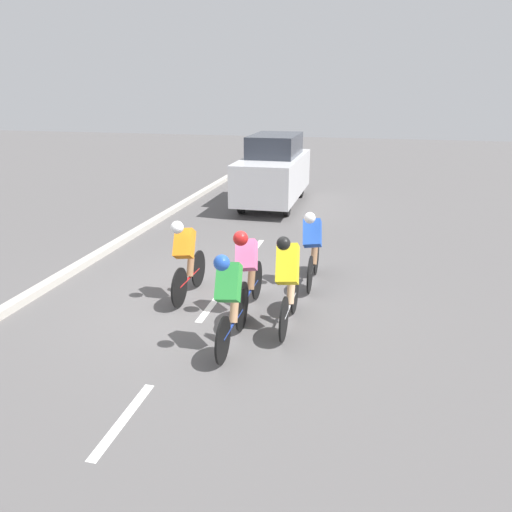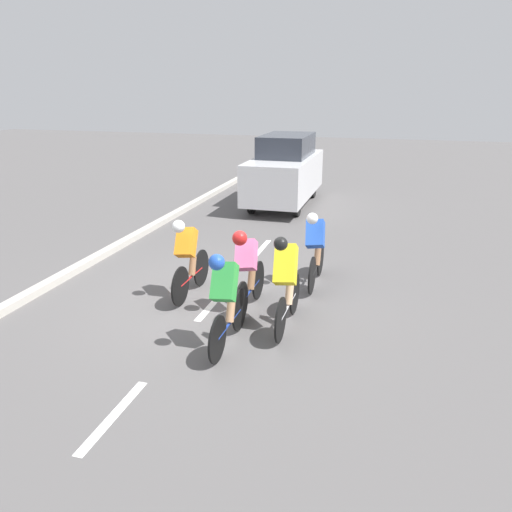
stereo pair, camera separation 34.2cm
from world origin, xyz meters
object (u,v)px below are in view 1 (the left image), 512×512
object	(u,v)px
cyclist_yellow	(288,279)
cyclist_orange	(186,257)
cyclist_blue	(313,246)
cyclist_pink	(247,268)
cyclist_green	(230,297)
support_car	(274,170)

from	to	relation	value
cyclist_yellow	cyclist_orange	size ratio (longest dim) A/B	1.03
cyclist_blue	cyclist_yellow	world-z (taller)	cyclist_yellow
cyclist_orange	cyclist_pink	size ratio (longest dim) A/B	0.98
cyclist_green	cyclist_pink	xyz separation A→B (m)	(0.05, -1.21, -0.00)
cyclist_blue	cyclist_orange	bearing A→B (deg)	28.81
cyclist_yellow	cyclist_pink	xyz separation A→B (m)	(0.74, -0.40, -0.02)
cyclist_pink	cyclist_green	bearing A→B (deg)	92.56
cyclist_orange	cyclist_pink	xyz separation A→B (m)	(-1.19, 0.35, 0.01)
cyclist_green	cyclist_pink	distance (m)	1.22
cyclist_green	cyclist_pink	size ratio (longest dim) A/B	0.98
cyclist_blue	cyclist_yellow	xyz separation A→B (m)	(0.14, 1.88, 0.05)
cyclist_blue	cyclist_pink	xyz separation A→B (m)	(0.87, 1.48, 0.02)
cyclist_orange	support_car	world-z (taller)	support_car
cyclist_orange	cyclist_pink	bearing A→B (deg)	163.77
cyclist_yellow	support_car	xyz separation A→B (m)	(1.90, -8.35, 0.28)
cyclist_orange	cyclist_pink	distance (m)	1.24
cyclist_pink	cyclist_orange	bearing A→B (deg)	-16.23
support_car	cyclist_green	bearing A→B (deg)	97.56
cyclist_pink	support_car	xyz separation A→B (m)	(1.16, -7.94, 0.31)
cyclist_blue	cyclist_orange	world-z (taller)	cyclist_orange
cyclist_blue	support_car	bearing A→B (deg)	-72.52
cyclist_blue	cyclist_green	world-z (taller)	cyclist_green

